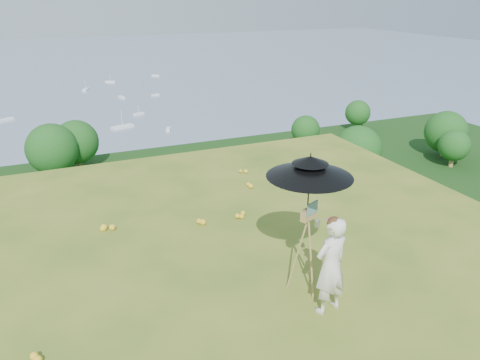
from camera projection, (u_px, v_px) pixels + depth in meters
name	position (u px, v px, depth m)	size (l,w,h in m)	color
ground	(202.00, 297.00, 7.35)	(14.00, 14.00, 0.00)	#46681D
forest_slope	(101.00, 342.00, 48.05)	(140.00, 56.00, 22.00)	black
shoreline_tier	(75.00, 232.00, 84.79)	(170.00, 28.00, 8.00)	#696054
bay_water	(43.00, 78.00, 224.79)	(700.00, 700.00, 0.00)	slate
slope_trees	(84.00, 221.00, 42.81)	(110.00, 50.00, 6.00)	#164B17
harbor_town	(70.00, 199.00, 82.36)	(110.00, 22.00, 5.00)	silver
moored_boats	(10.00, 118.00, 152.72)	(140.00, 140.00, 0.70)	white
wildflowers	(197.00, 285.00, 7.54)	(10.00, 10.50, 0.12)	yellow
painter	(331.00, 266.00, 6.77)	(0.57, 0.37, 1.55)	silver
field_easel	(307.00, 246.00, 7.28)	(0.59, 0.59, 1.56)	#A48045
sun_umbrella	(309.00, 186.00, 6.92)	(1.29, 1.29, 1.02)	black
painter_cap	(335.00, 220.00, 6.50)	(0.19, 0.23, 0.10)	#CB6F72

